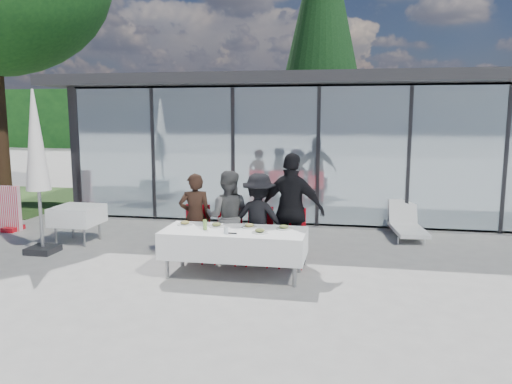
# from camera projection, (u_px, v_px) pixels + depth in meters

# --- Properties ---
(ground) EXTENTS (90.00, 90.00, 0.00)m
(ground) POSITION_uv_depth(u_px,v_px,m) (231.00, 283.00, 7.64)
(ground) COLOR #9D9A95
(ground) RESTS_ON ground
(pavilion) EXTENTS (14.80, 8.80, 3.44)m
(pavilion) POSITION_uv_depth(u_px,v_px,m) (361.00, 128.00, 14.85)
(pavilion) COLOR gray
(pavilion) RESTS_ON ground
(treeline) EXTENTS (62.50, 2.00, 4.40)m
(treeline) POSITION_uv_depth(u_px,v_px,m) (298.00, 119.00, 34.84)
(treeline) COLOR #133C15
(treeline) RESTS_ON ground
(dining_table) EXTENTS (2.26, 0.96, 0.75)m
(dining_table) POSITION_uv_depth(u_px,v_px,m) (234.00, 243.00, 7.89)
(dining_table) COLOR white
(dining_table) RESTS_ON ground
(diner_a) EXTENTS (0.71, 0.71, 1.55)m
(diner_a) POSITION_uv_depth(u_px,v_px,m) (195.00, 217.00, 8.70)
(diner_a) COLOR black
(diner_a) RESTS_ON ground
(diner_chair_a) EXTENTS (0.44, 0.44, 0.97)m
(diner_chair_a) POSITION_uv_depth(u_px,v_px,m) (196.00, 230.00, 8.78)
(diner_chair_a) COLOR #B60C15
(diner_chair_a) RESTS_ON ground
(diner_b) EXTENTS (0.82, 0.82, 1.61)m
(diner_b) POSITION_uv_depth(u_px,v_px,m) (228.00, 217.00, 8.58)
(diner_b) COLOR #555555
(diner_b) RESTS_ON ground
(diner_chair_b) EXTENTS (0.44, 0.44, 0.97)m
(diner_chair_b) POSITION_uv_depth(u_px,v_px,m) (229.00, 231.00, 8.67)
(diner_chair_b) COLOR #B60C15
(diner_chair_b) RESTS_ON ground
(diner_c) EXTENTS (1.14, 1.14, 1.57)m
(diner_c) POSITION_uv_depth(u_px,v_px,m) (259.00, 219.00, 8.48)
(diner_c) COLOR black
(diner_c) RESTS_ON ground
(diner_chair_c) EXTENTS (0.44, 0.44, 0.97)m
(diner_chair_c) POSITION_uv_depth(u_px,v_px,m) (260.00, 233.00, 8.57)
(diner_chair_c) COLOR #B60C15
(diner_chair_c) RESTS_ON ground
(diner_d) EXTENTS (1.38, 1.38, 1.92)m
(diner_d) POSITION_uv_depth(u_px,v_px,m) (292.00, 210.00, 8.35)
(diner_d) COLOR black
(diner_d) RESTS_ON ground
(diner_chair_d) EXTENTS (0.44, 0.44, 0.97)m
(diner_chair_d) POSITION_uv_depth(u_px,v_px,m) (292.00, 234.00, 8.47)
(diner_chair_d) COLOR #B60C15
(diner_chair_d) RESTS_ON ground
(plate_a) EXTENTS (0.25, 0.25, 0.07)m
(plate_a) POSITION_uv_depth(u_px,v_px,m) (185.00, 223.00, 8.21)
(plate_a) COLOR white
(plate_a) RESTS_ON dining_table
(plate_b) EXTENTS (0.25, 0.25, 0.07)m
(plate_b) POSITION_uv_depth(u_px,v_px,m) (216.00, 225.00, 8.08)
(plate_b) COLOR white
(plate_b) RESTS_ON dining_table
(plate_c) EXTENTS (0.25, 0.25, 0.07)m
(plate_c) POSITION_uv_depth(u_px,v_px,m) (249.00, 226.00, 8.01)
(plate_c) COLOR white
(plate_c) RESTS_ON dining_table
(plate_d) EXTENTS (0.25, 0.25, 0.07)m
(plate_d) POSITION_uv_depth(u_px,v_px,m) (284.00, 227.00, 7.91)
(plate_d) COLOR white
(plate_d) RESTS_ON dining_table
(plate_extra) EXTENTS (0.25, 0.25, 0.07)m
(plate_extra) POSITION_uv_depth(u_px,v_px,m) (260.00, 231.00, 7.66)
(plate_extra) COLOR white
(plate_extra) RESTS_ON dining_table
(juice_bottle) EXTENTS (0.06, 0.06, 0.16)m
(juice_bottle) POSITION_uv_depth(u_px,v_px,m) (205.00, 225.00, 7.86)
(juice_bottle) COLOR #79AB47
(juice_bottle) RESTS_ON dining_table
(drinking_glasses) EXTENTS (0.07, 0.07, 0.10)m
(drinking_glasses) POSITION_uv_depth(u_px,v_px,m) (226.00, 230.00, 7.61)
(drinking_glasses) COLOR silver
(drinking_glasses) RESTS_ON dining_table
(folded_eyeglasses) EXTENTS (0.14, 0.03, 0.01)m
(folded_eyeglasses) POSITION_uv_depth(u_px,v_px,m) (232.00, 233.00, 7.61)
(folded_eyeglasses) COLOR black
(folded_eyeglasses) RESTS_ON dining_table
(spare_table_left) EXTENTS (0.86, 0.86, 0.74)m
(spare_table_left) POSITION_uv_depth(u_px,v_px,m) (77.00, 215.00, 9.95)
(spare_table_left) COLOR white
(spare_table_left) RESTS_ON ground
(spare_chair_b) EXTENTS (0.50, 0.50, 0.97)m
(spare_chair_b) POSITION_uv_depth(u_px,v_px,m) (507.00, 208.00, 10.85)
(spare_chair_b) COLOR #B60C15
(spare_chair_b) RESTS_ON ground
(market_umbrella) EXTENTS (0.50, 0.50, 3.00)m
(market_umbrella) POSITION_uv_depth(u_px,v_px,m) (36.00, 150.00, 8.99)
(market_umbrella) COLOR black
(market_umbrella) RESTS_ON ground
(lounger) EXTENTS (0.77, 1.40, 0.72)m
(lounger) POSITION_uv_depth(u_px,v_px,m) (407.00, 224.00, 10.50)
(lounger) COLOR silver
(lounger) RESTS_ON ground
(conifer_tree) EXTENTS (4.00, 4.00, 10.50)m
(conifer_tree) POSITION_uv_depth(u_px,v_px,m) (322.00, 24.00, 19.23)
(conifer_tree) COLOR #382316
(conifer_tree) RESTS_ON ground
(grass_patch) EXTENTS (5.00, 5.00, 0.02)m
(grass_patch) POSITION_uv_depth(u_px,v_px,m) (4.00, 199.00, 15.03)
(grass_patch) COLOR #385926
(grass_patch) RESTS_ON ground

